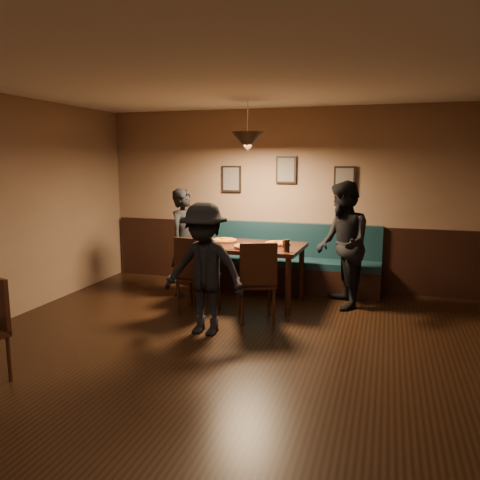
% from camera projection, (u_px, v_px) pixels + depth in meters
% --- Properties ---
extents(floor, '(7.00, 7.00, 0.00)m').
position_uv_depth(floor, '(208.00, 375.00, 4.50)').
color(floor, black).
rests_on(floor, ground).
extents(ceiling, '(7.00, 7.00, 0.00)m').
position_uv_depth(ceiling, '(204.00, 64.00, 4.04)').
color(ceiling, silver).
rests_on(ceiling, ground).
extents(wall_back, '(6.00, 0.00, 6.00)m').
position_uv_depth(wall_back, '(286.00, 199.00, 7.57)').
color(wall_back, '#8C704F').
rests_on(wall_back, ground).
extents(wainscot, '(5.88, 0.06, 1.00)m').
position_uv_depth(wainscot, '(285.00, 255.00, 7.69)').
color(wainscot, black).
rests_on(wainscot, ground).
extents(booth_bench, '(3.00, 0.60, 1.00)m').
position_uv_depth(booth_bench, '(281.00, 258.00, 7.43)').
color(booth_bench, '#0F232D').
rests_on(booth_bench, ground).
extents(picture_left, '(0.32, 0.04, 0.42)m').
position_uv_depth(picture_left, '(231.00, 179.00, 7.75)').
color(picture_left, black).
rests_on(picture_left, wall_back).
extents(picture_center, '(0.32, 0.04, 0.42)m').
position_uv_depth(picture_center, '(286.00, 170.00, 7.47)').
color(picture_center, black).
rests_on(picture_center, wall_back).
extents(picture_right, '(0.32, 0.04, 0.42)m').
position_uv_depth(picture_right, '(345.00, 180.00, 7.23)').
color(picture_right, black).
rests_on(picture_right, wall_back).
extents(pendant_lamp, '(0.44, 0.44, 0.25)m').
position_uv_depth(pendant_lamp, '(248.00, 141.00, 6.48)').
color(pendant_lamp, black).
rests_on(pendant_lamp, ceiling).
extents(dining_table, '(1.57, 1.04, 0.83)m').
position_uv_depth(dining_table, '(247.00, 273.00, 6.78)').
color(dining_table, '#301D0D').
rests_on(dining_table, floor).
extents(chair_near_left, '(0.52, 0.52, 1.03)m').
position_uv_depth(chair_near_left, '(199.00, 275.00, 6.28)').
color(chair_near_left, black).
rests_on(chair_near_left, floor).
extents(chair_near_right, '(0.59, 0.59, 1.03)m').
position_uv_depth(chair_near_right, '(256.00, 281.00, 5.97)').
color(chair_near_right, black).
rests_on(chair_near_right, floor).
extents(diner_left, '(0.51, 0.65, 1.59)m').
position_uv_depth(diner_left, '(185.00, 242.00, 7.13)').
color(diner_left, black).
rests_on(diner_left, floor).
extents(diner_right, '(0.88, 1.00, 1.73)m').
position_uv_depth(diner_right, '(342.00, 245.00, 6.48)').
color(diner_right, black).
rests_on(diner_right, floor).
extents(diner_front, '(1.03, 0.65, 1.53)m').
position_uv_depth(diner_front, '(204.00, 269.00, 5.48)').
color(diner_front, black).
rests_on(diner_front, floor).
extents(pizza_a, '(0.37, 0.37, 0.04)m').
position_uv_depth(pizza_a, '(224.00, 240.00, 6.96)').
color(pizza_a, orange).
rests_on(pizza_a, dining_table).
extents(pizza_b, '(0.49, 0.49, 0.04)m').
position_uv_depth(pizza_b, '(248.00, 246.00, 6.48)').
color(pizza_b, orange).
rests_on(pizza_b, dining_table).
extents(pizza_c, '(0.40, 0.40, 0.04)m').
position_uv_depth(pizza_c, '(278.00, 243.00, 6.71)').
color(pizza_c, orange).
rests_on(pizza_c, dining_table).
extents(soda_glass, '(0.08, 0.08, 0.16)m').
position_uv_depth(soda_glass, '(287.00, 246.00, 6.19)').
color(soda_glass, black).
rests_on(soda_glass, dining_table).
extents(tabasco_bottle, '(0.03, 0.03, 0.12)m').
position_uv_depth(tabasco_bottle, '(284.00, 243.00, 6.47)').
color(tabasco_bottle, '#910407').
rests_on(tabasco_bottle, dining_table).
extents(napkin_a, '(0.17, 0.17, 0.01)m').
position_uv_depth(napkin_a, '(217.00, 241.00, 7.06)').
color(napkin_a, '#1D6C39').
rests_on(napkin_a, dining_table).
extents(napkin_b, '(0.21, 0.21, 0.01)m').
position_uv_depth(napkin_b, '(202.00, 246.00, 6.62)').
color(napkin_b, '#217C29').
rests_on(napkin_b, dining_table).
extents(cutlery_set, '(0.17, 0.02, 0.00)m').
position_uv_depth(cutlery_set, '(237.00, 250.00, 6.32)').
color(cutlery_set, silver).
rests_on(cutlery_set, dining_table).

